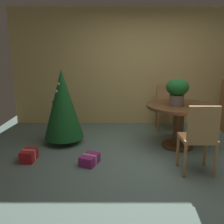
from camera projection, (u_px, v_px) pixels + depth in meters
ground_plane at (162, 164)px, 3.58m from camera, size 6.60×6.60×0.00m
back_wall_panel at (145, 68)px, 5.40m from camera, size 6.00×0.10×2.60m
round_dining_table at (180, 116)px, 4.13m from camera, size 1.14×1.14×0.76m
flower_vase at (178, 90)px, 3.98m from camera, size 0.38×0.38×0.45m
wooden_chair_near at (200, 135)px, 3.16m from camera, size 0.45×0.39×0.98m
wooden_chair_far at (167, 105)px, 5.13m from camera, size 0.43×0.41×0.95m
holiday_tree at (63, 104)px, 4.27m from camera, size 0.72×0.72×1.36m
gift_box_red at (30, 155)px, 3.68m from camera, size 0.22×0.30×0.18m
gift_box_purple at (90, 159)px, 3.57m from camera, size 0.32×0.37×0.15m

